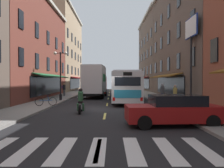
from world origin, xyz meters
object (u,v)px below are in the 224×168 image
(box_truck, at_px, (95,81))
(bicycle_near, at_px, (46,101))
(billboard_sign, at_px, (191,39))
(street_lamp_twin, at_px, (60,73))
(transit_bus, at_px, (124,86))
(motorcycle_rider, at_px, (80,102))
(pedestrian_near, at_px, (64,89))
(pedestrian_mid, at_px, (175,94))
(pedestrian_rear, at_px, (162,93))
(sedan_mid, at_px, (99,89))
(sedan_near, at_px, (173,110))

(box_truck, distance_m, bicycle_near, 10.91)
(billboard_sign, bearing_deg, street_lamp_twin, 160.20)
(transit_bus, bearing_deg, street_lamp_twin, -174.15)
(box_truck, relative_size, motorcycle_rider, 3.91)
(box_truck, height_order, bicycle_near, box_truck)
(pedestrian_near, height_order, street_lamp_twin, street_lamp_twin)
(motorcycle_rider, bearing_deg, transit_bus, 68.35)
(billboard_sign, distance_m, pedestrian_mid, 5.01)
(motorcycle_rider, xyz_separation_m, pedestrian_near, (-4.27, 14.42, 0.33))
(pedestrian_near, xyz_separation_m, pedestrian_rear, (10.97, -9.10, 0.01))
(bicycle_near, height_order, street_lamp_twin, street_lamp_twin)
(sedan_mid, height_order, motorcycle_rider, motorcycle_rider)
(sedan_mid, distance_m, bicycle_near, 19.21)
(pedestrian_mid, bearing_deg, sedan_near, -178.43)
(billboard_sign, distance_m, box_truck, 13.49)
(pedestrian_mid, distance_m, street_lamp_twin, 11.56)
(billboard_sign, relative_size, box_truck, 0.90)
(pedestrian_near, xyz_separation_m, pedestrian_mid, (12.09, -9.18, -0.07))
(sedan_near, distance_m, sedan_mid, 26.57)
(street_lamp_twin, bearing_deg, box_truck, 59.08)
(billboard_sign, distance_m, bicycle_near, 13.02)
(box_truck, xyz_separation_m, sedan_mid, (0.10, 8.61, -1.32))
(transit_bus, distance_m, street_lamp_twin, 6.84)
(sedan_mid, height_order, street_lamp_twin, street_lamp_twin)
(billboard_sign, height_order, pedestrian_near, billboard_sign)
(transit_bus, height_order, pedestrian_rear, transit_bus)
(transit_bus, distance_m, pedestrian_near, 9.63)
(sedan_mid, bearing_deg, pedestrian_mid, -65.11)
(bicycle_near, bearing_deg, pedestrian_near, 95.19)
(billboard_sign, height_order, motorcycle_rider, billboard_sign)
(bicycle_near, distance_m, pedestrian_mid, 11.29)
(sedan_mid, bearing_deg, pedestrian_near, -119.98)
(transit_bus, xyz_separation_m, bicycle_near, (-6.68, -5.66, -1.11))
(bicycle_near, bearing_deg, pedestrian_mid, 11.33)
(billboard_sign, distance_m, motorcycle_rider, 10.68)
(pedestrian_rear, distance_m, street_lamp_twin, 10.45)
(sedan_near, height_order, motorcycle_rider, motorcycle_rider)
(transit_bus, distance_m, pedestrian_rear, 4.71)
(motorcycle_rider, height_order, pedestrian_near, pedestrian_near)
(transit_bus, xyz_separation_m, pedestrian_mid, (4.38, -3.44, -0.64))
(bicycle_near, height_order, pedestrian_rear, pedestrian_rear)
(box_truck, height_order, pedestrian_near, box_truck)
(billboard_sign, distance_m, sedan_near, 9.96)
(pedestrian_rear, bearing_deg, motorcycle_rider, 76.46)
(sedan_near, xyz_separation_m, street_lamp_twin, (-8.28, 12.16, 2.18))
(transit_bus, height_order, pedestrian_near, transit_bus)
(sedan_mid, bearing_deg, street_lamp_twin, -103.31)
(pedestrian_rear, bearing_deg, transit_bus, -8.06)
(motorcycle_rider, xyz_separation_m, pedestrian_mid, (7.82, 5.24, 0.26))
(transit_bus, height_order, box_truck, box_truck)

